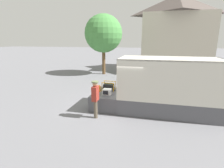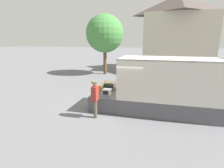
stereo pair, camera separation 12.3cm
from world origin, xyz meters
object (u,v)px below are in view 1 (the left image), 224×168
at_px(worker_person, 95,95).
at_px(orange_bucket, 98,89).
at_px(street_tree, 103,34).
at_px(box_truck, 203,97).
at_px(portable_generator, 109,87).
at_px(microwave, 107,92).

bearing_deg(worker_person, orange_bucket, 103.87).
relative_size(orange_bucket, street_tree, 0.05).
relative_size(box_truck, portable_generator, 9.93).
bearing_deg(street_tree, orange_bucket, -75.67).
xyz_separation_m(box_truck, portable_generator, (-4.93, 0.39, 0.10)).
xyz_separation_m(box_truck, street_tree, (-7.87, 9.36, 3.43)).
relative_size(microwave, orange_bucket, 1.32).
relative_size(orange_bucket, worker_person, 0.19).
xyz_separation_m(microwave, orange_bucket, (-0.66, 0.42, 0.02)).
distance_m(box_truck, microwave, 4.85).
relative_size(worker_person, street_tree, 0.29).
bearing_deg(box_truck, portable_generator, 175.45).
distance_m(orange_bucket, worker_person, 1.73).
bearing_deg(box_truck, microwave, -175.22).
bearing_deg(street_tree, box_truck, -49.94).
distance_m(microwave, orange_bucket, 0.78).
relative_size(box_truck, orange_bucket, 20.63).
bearing_deg(worker_person, portable_generator, 86.00).
distance_m(microwave, worker_person, 1.28).
bearing_deg(microwave, street_tree, 107.31).
height_order(box_truck, portable_generator, box_truck).
bearing_deg(box_truck, street_tree, 130.06).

